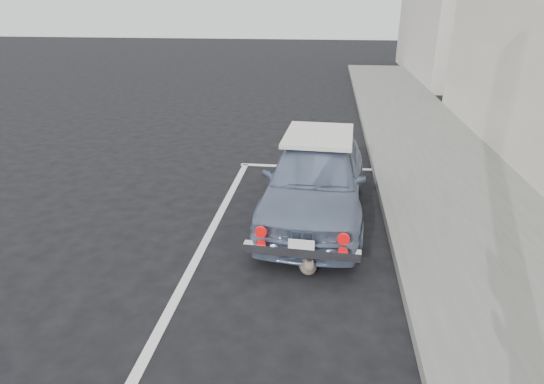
{
  "coord_description": "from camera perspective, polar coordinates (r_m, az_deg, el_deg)",
  "views": [
    {
      "loc": [
        0.79,
        -2.67,
        3.32
      ],
      "look_at": [
        0.06,
        3.31,
        0.75
      ],
      "focal_mm": 30.0,
      "sensor_mm": 36.0,
      "label": 1
    }
  ],
  "objects": [
    {
      "name": "sidewalk",
      "position": [
        6.17,
        29.28,
        -11.97
      ],
      "size": [
        2.8,
        40.0,
        0.15
      ],
      "primitive_type": "cube",
      "color": "slate",
      "rests_on": "ground"
    },
    {
      "name": "retro_coupe",
      "position": [
        7.38,
        5.48,
        1.91
      ],
      "size": [
        1.77,
        3.97,
        1.32
      ],
      "rotation": [
        0.0,
        0.0,
        -0.06
      ],
      "color": "slate",
      "rests_on": "ground"
    },
    {
      "name": "cat",
      "position": [
        6.01,
        4.57,
        -9.01
      ],
      "size": [
        0.28,
        0.55,
        0.29
      ],
      "rotation": [
        0.0,
        0.0,
        0.11
      ],
      "color": "#756659",
      "rests_on": "ground"
    },
    {
      "name": "pline_side",
      "position": [
        6.78,
        -8.49,
        -6.46
      ],
      "size": [
        0.12,
        7.0,
        0.01
      ],
      "primitive_type": "cube",
      "color": "silver",
      "rests_on": "ground"
    },
    {
      "name": "pline_front",
      "position": [
        9.75,
        4.82,
        3.13
      ],
      "size": [
        3.0,
        0.12,
        0.01
      ],
      "primitive_type": "cube",
      "color": "silver",
      "rests_on": "ground"
    }
  ]
}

